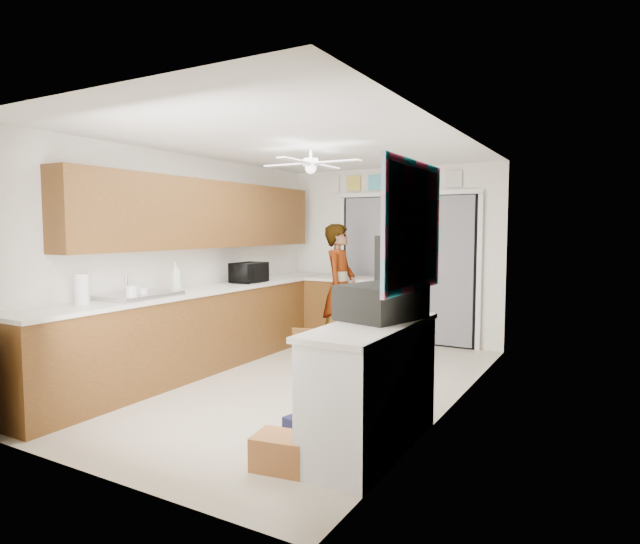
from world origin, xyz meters
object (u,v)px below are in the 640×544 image
at_px(paper_towel_roll, 81,289).
at_px(cardboard_box, 281,452).
at_px(soap_bottle, 176,276).
at_px(navy_crate, 316,434).
at_px(suitcase, 382,302).
at_px(cup, 141,293).
at_px(microwave, 249,273).
at_px(man, 340,287).
at_px(dog, 371,344).

height_order(paper_towel_roll, cardboard_box, paper_towel_roll).
xyz_separation_m(soap_bottle, navy_crate, (2.40, -1.03, -0.98)).
relative_size(soap_bottle, suitcase, 0.52).
xyz_separation_m(paper_towel_roll, navy_crate, (2.37, 0.18, -0.96)).
relative_size(cup, paper_towel_roll, 0.45).
height_order(microwave, cardboard_box, microwave).
xyz_separation_m(cup, paper_towel_roll, (-0.14, -0.57, 0.09)).
height_order(navy_crate, man, man).
height_order(soap_bottle, cardboard_box, soap_bottle).
distance_m(soap_bottle, cup, 0.68).
xyz_separation_m(navy_crate, dog, (-0.74, 2.64, 0.09)).
distance_m(cardboard_box, navy_crate, 0.39).
relative_size(man, dog, 3.18).
distance_m(cardboard_box, man, 3.67).
height_order(paper_towel_roll, suitcase, paper_towel_roll).
bearing_deg(suitcase, cup, -163.97).
relative_size(soap_bottle, dog, 0.61).
height_order(suitcase, cardboard_box, suitcase).
relative_size(microwave, cardboard_box, 1.25).
distance_m(soap_bottle, suitcase, 2.78).
bearing_deg(microwave, navy_crate, -135.41).
bearing_deg(man, suitcase, -155.24).
height_order(paper_towel_roll, dog, paper_towel_roll).
bearing_deg(cardboard_box, microwave, 130.72).
relative_size(cardboard_box, navy_crate, 0.94).
relative_size(paper_towel_roll, suitcase, 0.45).
bearing_deg(cardboard_box, dog, 102.79).
relative_size(cup, dog, 0.24).
height_order(microwave, suitcase, suitcase).
bearing_deg(cardboard_box, navy_crate, 82.39).
relative_size(suitcase, man, 0.37).
xyz_separation_m(paper_towel_roll, man, (1.02, 3.15, -0.24)).
relative_size(cardboard_box, dog, 0.70).
bearing_deg(man, cup, 152.23).
relative_size(soap_bottle, cup, 2.55).
bearing_deg(paper_towel_roll, cardboard_box, -5.02).
distance_m(cup, cardboard_box, 2.48).
bearing_deg(soap_bottle, suitcase, -12.07).
relative_size(paper_towel_roll, man, 0.17).
bearing_deg(navy_crate, suitcase, 54.48).
bearing_deg(cardboard_box, man, 111.19).
distance_m(soap_bottle, man, 2.22).
xyz_separation_m(cup, dog, (1.50, 2.25, -0.78)).
relative_size(paper_towel_roll, dog, 0.53).
bearing_deg(soap_bottle, navy_crate, -23.22).
bearing_deg(cup, paper_towel_roll, -103.56).
distance_m(paper_towel_roll, cardboard_box, 2.52).
distance_m(microwave, man, 1.22).
relative_size(soap_bottle, navy_crate, 0.83).
distance_m(cup, navy_crate, 2.43).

